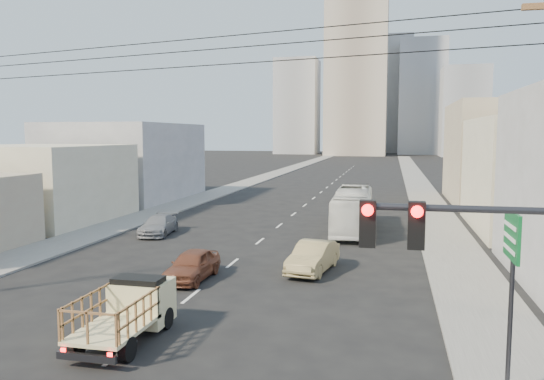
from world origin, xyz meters
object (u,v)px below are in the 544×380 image
at_px(sedan_grey, 159,225).
at_px(traffic_signal, 488,302).
at_px(city_bus, 353,210).
at_px(sedan_tan, 313,257).
at_px(flatbed_pickup, 127,307).
at_px(sedan_brown, 192,265).
at_px(green_sign, 512,257).

xyz_separation_m(sedan_grey, traffic_signal, (17.12, -24.23, 3.42)).
height_order(city_bus, traffic_signal, traffic_signal).
bearing_deg(sedan_grey, sedan_tan, -39.45).
bearing_deg(city_bus, flatbed_pickup, -106.51).
xyz_separation_m(sedan_tan, sedan_grey, (-11.79, 7.50, -0.09)).
relative_size(sedan_brown, sedan_grey, 0.91).
relative_size(sedan_tan, traffic_signal, 0.75).
height_order(flatbed_pickup, green_sign, green_sign).
distance_m(sedan_brown, traffic_signal, 17.91).
bearing_deg(traffic_signal, sedan_brown, 127.34).
xyz_separation_m(flatbed_pickup, city_bus, (5.85, 22.06, 0.41)).
relative_size(flatbed_pickup, sedan_grey, 0.98).
relative_size(sedan_tan, green_sign, 0.90).
height_order(flatbed_pickup, city_bus, city_bus).
distance_m(sedan_brown, sedan_tan, 6.01).
bearing_deg(city_bus, traffic_signal, -83.27).
bearing_deg(traffic_signal, green_sign, 74.45).
bearing_deg(sedan_grey, sedan_brown, -64.80).
height_order(sedan_grey, green_sign, green_sign).
bearing_deg(sedan_brown, traffic_signal, -51.22).
bearing_deg(flatbed_pickup, sedan_tan, 64.94).
bearing_deg(traffic_signal, flatbed_pickup, 146.88).
bearing_deg(sedan_brown, city_bus, 67.70).
distance_m(flatbed_pickup, sedan_brown, 7.45).
relative_size(sedan_grey, traffic_signal, 0.75).
relative_size(city_bus, green_sign, 2.16).
distance_m(city_bus, sedan_tan, 11.98).
height_order(flatbed_pickup, sedan_tan, flatbed_pickup).
xyz_separation_m(city_bus, sedan_brown, (-6.44, -14.65, -0.80)).
bearing_deg(green_sign, flatbed_pickup, 172.22).
bearing_deg(city_bus, sedan_grey, -162.79).
xyz_separation_m(flatbed_pickup, traffic_signal, (10.08, -6.57, 2.98)).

